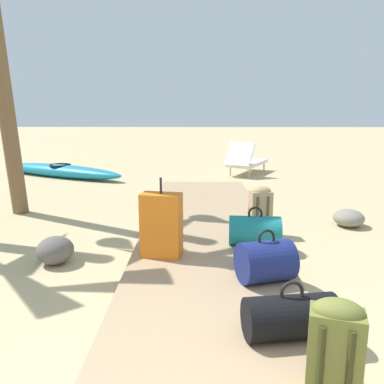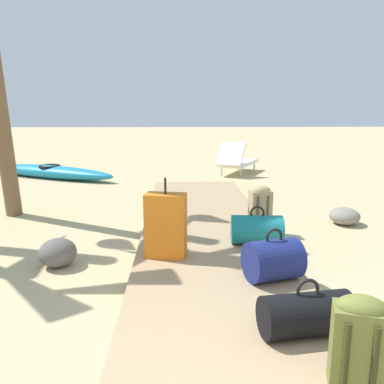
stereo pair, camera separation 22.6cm
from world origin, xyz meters
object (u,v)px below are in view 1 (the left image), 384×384
at_px(duffel_bag_black, 291,317).
at_px(kayak, 61,171).
at_px(duffel_bag_navy, 266,261).
at_px(duffel_bag_teal, 255,230).
at_px(lounge_chair, 246,161).
at_px(backpack_olive, 335,345).
at_px(backpack_tan, 261,207).
at_px(suitcase_orange, 161,225).

height_order(duffel_bag_black, kayak, duffel_bag_black).
bearing_deg(duffel_bag_navy, duffel_bag_teal, 87.46).
xyz_separation_m(duffel_bag_teal, lounge_chair, (0.56, 5.31, 0.08)).
distance_m(backpack_olive, lounge_chair, 7.70).
distance_m(duffel_bag_black, backpack_olive, 0.56).
xyz_separation_m(backpack_tan, lounge_chair, (0.40, 4.76, -0.05)).
bearing_deg(lounge_chair, suitcase_orange, -105.45).
bearing_deg(duffel_bag_navy, lounge_chair, 84.55).
height_order(suitcase_orange, lounge_chair, suitcase_orange).
height_order(lounge_chair, kayak, lounge_chair).
distance_m(backpack_olive, duffel_bag_navy, 1.42).
bearing_deg(duffel_bag_black, backpack_olive, -78.89).
distance_m(duffel_bag_teal, lounge_chair, 5.34).
relative_size(backpack_olive, duffel_bag_navy, 0.99).
xyz_separation_m(duffel_bag_navy, lounge_chair, (0.60, 6.27, 0.06)).
xyz_separation_m(lounge_chair, kayak, (-4.40, -0.43, -0.18)).
xyz_separation_m(backpack_tan, suitcase_orange, (-1.16, -0.91, 0.04)).
bearing_deg(backpack_olive, duffel_bag_navy, 94.89).
relative_size(duffel_bag_teal, suitcase_orange, 0.71).
relative_size(backpack_tan, lounge_chair, 0.35).
bearing_deg(backpack_tan, lounge_chair, 85.14).
bearing_deg(duffel_bag_navy, duffel_bag_black, -88.93).
xyz_separation_m(duffel_bag_teal, duffel_bag_navy, (-0.04, -0.96, 0.02)).
distance_m(duffel_bag_teal, duffel_bag_navy, 0.96).
height_order(backpack_olive, lounge_chair, lounge_chair).
distance_m(backpack_olive, suitcase_orange, 2.29).
height_order(duffel_bag_teal, suitcase_orange, suitcase_orange).
height_order(backpack_tan, lounge_chair, lounge_chair).
xyz_separation_m(duffel_bag_black, backpack_olive, (0.10, -0.53, 0.14)).
height_order(duffel_bag_teal, backpack_tan, backpack_tan).
bearing_deg(suitcase_orange, backpack_olive, -61.51).
bearing_deg(backpack_olive, suitcase_orange, 118.49).
height_order(duffel_bag_navy, kayak, duffel_bag_navy).
height_order(backpack_tan, suitcase_orange, suitcase_orange).
distance_m(duffel_bag_black, lounge_chair, 7.18).
distance_m(backpack_tan, suitcase_orange, 1.48).
xyz_separation_m(duffel_bag_black, lounge_chair, (0.58, 7.15, 0.10)).
relative_size(lounge_chair, kayak, 0.48).
relative_size(backpack_tan, duffel_bag_black, 0.87).
relative_size(duffel_bag_teal, duffel_bag_black, 0.91).
xyz_separation_m(backpack_olive, duffel_bag_navy, (-0.12, 1.41, -0.10)).
bearing_deg(kayak, lounge_chair, 5.61).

